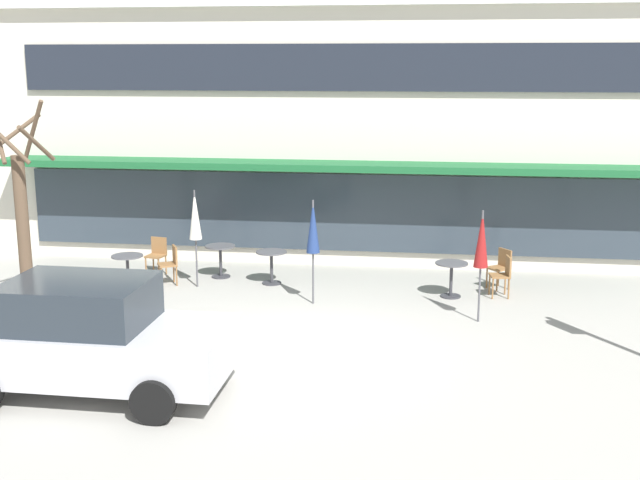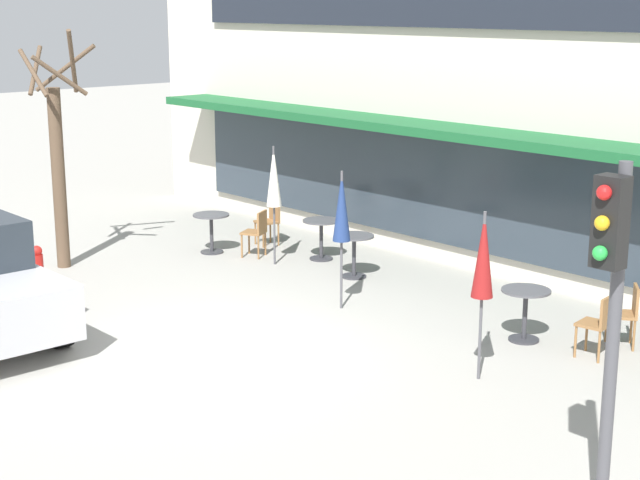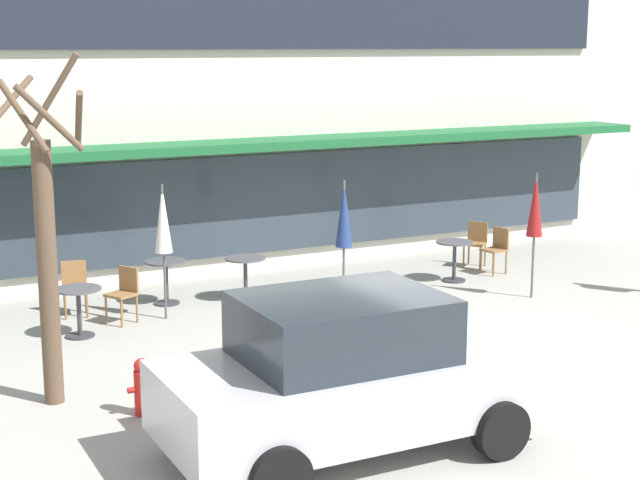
{
  "view_description": "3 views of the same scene",
  "coord_description": "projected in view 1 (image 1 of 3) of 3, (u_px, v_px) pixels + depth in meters",
  "views": [
    {
      "loc": [
        2.19,
        -13.25,
        4.93
      ],
      "look_at": [
        -0.07,
        3.15,
        1.27
      ],
      "focal_mm": 45.0,
      "sensor_mm": 36.0,
      "label": 1
    },
    {
      "loc": [
        10.6,
        -7.5,
        4.7
      ],
      "look_at": [
        -0.6,
        2.64,
        1.04
      ],
      "focal_mm": 55.0,
      "sensor_mm": 36.0,
      "label": 2
    },
    {
      "loc": [
        -7.81,
        -11.11,
        4.36
      ],
      "look_at": [
        -0.64,
        2.59,
        1.27
      ],
      "focal_mm": 55.0,
      "sensor_mm": 36.0,
      "label": 3
    }
  ],
  "objects": [
    {
      "name": "fire_hydrant",
      "position": [
        49.0,
        323.0,
        14.43
      ],
      "size": [
        0.36,
        0.2,
        0.71
      ],
      "color": "red",
      "rests_on": "ground"
    },
    {
      "name": "patio_umbrella_green_folded",
      "position": [
        313.0,
        227.0,
        16.44
      ],
      "size": [
        0.28,
        0.28,
        2.2
      ],
      "color": "#4C4C51",
      "rests_on": "ground"
    },
    {
      "name": "parked_sedan",
      "position": [
        88.0,
        337.0,
        12.09
      ],
      "size": [
        4.22,
        2.06,
        1.76
      ],
      "color": "#B7B7BC",
      "rests_on": "ground"
    },
    {
      "name": "cafe_chair_3",
      "position": [
        503.0,
        273.0,
        17.16
      ],
      "size": [
        0.45,
        0.45,
        0.89
      ],
      "color": "olive",
      "rests_on": "ground"
    },
    {
      "name": "cafe_chair_1",
      "position": [
        171.0,
        262.0,
        18.14
      ],
      "size": [
        0.54,
        0.54,
        0.89
      ],
      "color": "olive",
      "rests_on": "ground"
    },
    {
      "name": "cafe_table_by_tree",
      "position": [
        128.0,
        266.0,
        17.81
      ],
      "size": [
        0.7,
        0.7,
        0.76
      ],
      "color": "#333338",
      "rests_on": "ground"
    },
    {
      "name": "street_tree",
      "position": [
        23.0,
        224.0,
        15.1
      ],
      "size": [
        1.42,
        1.41,
        4.28
      ],
      "color": "brown",
      "rests_on": "ground"
    },
    {
      "name": "cafe_chair_0",
      "position": [
        157.0,
        253.0,
        18.99
      ],
      "size": [
        0.47,
        0.47,
        0.89
      ],
      "color": "olive",
      "rests_on": "ground"
    },
    {
      "name": "building_facade",
      "position": [
        355.0,
        119.0,
        23.09
      ],
      "size": [
        19.55,
        9.1,
        6.7
      ],
      "color": "beige",
      "rests_on": "ground"
    },
    {
      "name": "patio_umbrella_corner_open",
      "position": [
        195.0,
        216.0,
        17.71
      ],
      "size": [
        0.28,
        0.28,
        2.2
      ],
      "color": "#4C4C51",
      "rests_on": "ground"
    },
    {
      "name": "cafe_chair_2",
      "position": [
        501.0,
        265.0,
        17.82
      ],
      "size": [
        0.56,
        0.56,
        0.89
      ],
      "color": "olive",
      "rests_on": "ground"
    },
    {
      "name": "cafe_table_streetside",
      "position": [
        220.0,
        256.0,
        18.76
      ],
      "size": [
        0.7,
        0.7,
        0.76
      ],
      "color": "#333338",
      "rests_on": "ground"
    },
    {
      "name": "ground_plane",
      "position": [
        300.0,
        348.0,
        14.17
      ],
      "size": [
        80.0,
        80.0,
        0.0
      ],
      "primitive_type": "plane",
      "color": "#9E9B93"
    },
    {
      "name": "cafe_table_mid_patio",
      "position": [
        271.0,
        262.0,
        18.2
      ],
      "size": [
        0.7,
        0.7,
        0.76
      ],
      "color": "#333338",
      "rests_on": "ground"
    },
    {
      "name": "patio_umbrella_cream_folded",
      "position": [
        482.0,
        240.0,
        15.27
      ],
      "size": [
        0.28,
        0.28,
        2.2
      ],
      "color": "#4C4C51",
      "rests_on": "ground"
    },
    {
      "name": "cafe_table_near_wall",
      "position": [
        451.0,
        274.0,
        17.16
      ],
      "size": [
        0.7,
        0.7,
        0.76
      ],
      "color": "#333338",
      "rests_on": "ground"
    }
  ]
}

